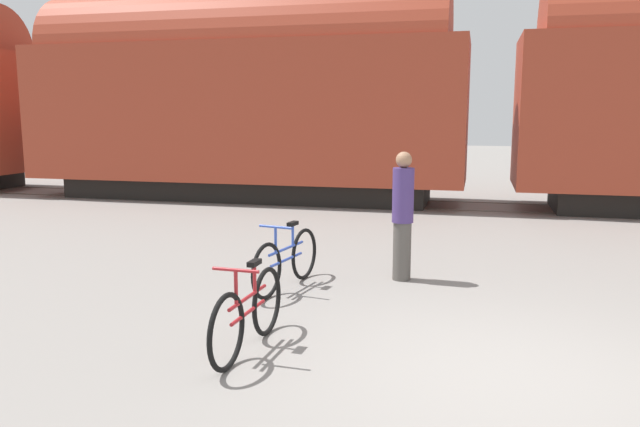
{
  "coord_description": "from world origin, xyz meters",
  "views": [
    {
      "loc": [
        -0.3,
        -5.46,
        2.3
      ],
      "look_at": [
        -2.11,
        1.72,
        1.1
      ],
      "focal_mm": 35.0,
      "sensor_mm": 36.0,
      "label": 1
    }
  ],
  "objects_px": {
    "person_in_purple": "(403,215)",
    "freight_train": "(493,89)",
    "bicycle_maroon": "(248,313)",
    "bicycle_blue": "(286,260)"
  },
  "relations": [
    {
      "from": "bicycle_blue",
      "to": "bicycle_maroon",
      "type": "relative_size",
      "value": 1.04
    },
    {
      "from": "bicycle_blue",
      "to": "bicycle_maroon",
      "type": "height_order",
      "value": "same"
    },
    {
      "from": "freight_train",
      "to": "bicycle_blue",
      "type": "xyz_separation_m",
      "value": [
        -2.68,
        -8.12,
        -2.47
      ]
    },
    {
      "from": "freight_train",
      "to": "bicycle_maroon",
      "type": "distance_m",
      "value": 10.87
    },
    {
      "from": "freight_train",
      "to": "bicycle_maroon",
      "type": "relative_size",
      "value": 29.59
    },
    {
      "from": "person_in_purple",
      "to": "freight_train",
      "type": "bearing_deg",
      "value": -171.72
    },
    {
      "from": "bicycle_blue",
      "to": "bicycle_maroon",
      "type": "bearing_deg",
      "value": -82.47
    },
    {
      "from": "freight_train",
      "to": "bicycle_blue",
      "type": "relative_size",
      "value": 28.55
    },
    {
      "from": "freight_train",
      "to": "person_in_purple",
      "type": "bearing_deg",
      "value": -99.79
    },
    {
      "from": "bicycle_maroon",
      "to": "person_in_purple",
      "type": "relative_size",
      "value": 0.94
    }
  ]
}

